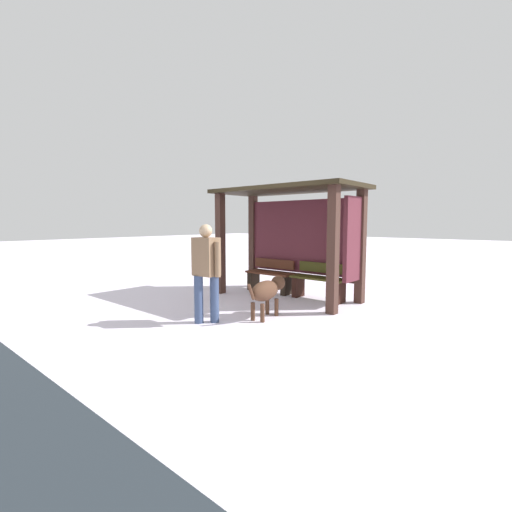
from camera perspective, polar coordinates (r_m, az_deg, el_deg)
The scene contains 6 objects.
ground_plane at distance 7.57m, azimuth 4.74°, elevation -6.62°, with size 60.00×60.00×0.00m, color white.
bus_shelter at distance 7.50m, azimuth 6.35°, elevation 5.43°, with size 3.16×1.48×2.28m.
bench_left_inside at distance 8.10m, azimuth 2.28°, elevation -3.35°, with size 1.16×0.37×0.73m.
bench_center_inside at distance 7.39m, azimuth 9.98°, elevation -4.25°, with size 1.16×0.38×0.75m.
person_walking at distance 5.61m, azimuth -7.96°, elevation -1.70°, with size 0.58×0.34×1.55m.
dog at distance 5.94m, azimuth 1.79°, elevation -5.54°, with size 0.39×1.05×0.65m.
Camera 1 is at (4.34, -5.99, 1.59)m, focal length 25.05 mm.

